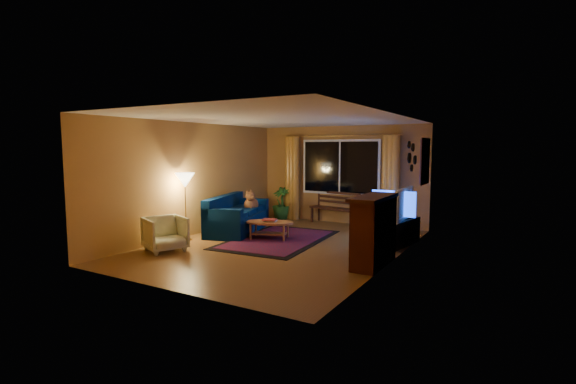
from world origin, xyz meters
The scene contains 22 objects.
floor centered at (0.00, 0.00, -0.01)m, with size 4.50×6.00×0.02m, color brown.
ceiling centered at (0.00, 0.00, 2.51)m, with size 4.50×6.00×0.02m, color white.
wall_back centered at (0.00, 3.01, 1.25)m, with size 4.50×0.02×2.50m, color #B87E3C.
wall_left centered at (-2.26, 0.00, 1.25)m, with size 0.02×6.00×2.50m, color #B87E3C.
wall_right centered at (2.26, 0.00, 1.25)m, with size 0.02×6.00×2.50m, color #B87E3C.
window centered at (0.00, 2.94, 1.45)m, with size 2.00×0.02×1.30m, color black.
curtain_rod centered at (0.00, 2.90, 2.25)m, with size 0.03×0.03×3.20m, color #BF8C3F.
curtain_left centered at (-1.35, 2.88, 1.12)m, with size 0.36×0.36×2.24m, color gold.
curtain_right centered at (1.35, 2.88, 1.12)m, with size 0.36×0.36×2.24m, color gold.
bench centered at (-0.05, 2.75, 0.20)m, with size 1.33×0.39×0.40m, color black.
potted_plant centered at (-1.63, 2.75, 0.44)m, with size 0.50×0.50×0.89m, color #235B1E.
sofa centered at (-1.58, 0.71, 0.42)m, with size 0.88×2.06×0.84m, color #021A47.
dog centered at (-1.53, 1.17, 0.67)m, with size 0.34×0.47×0.51m, color #96552F, non-canonical shape.
armchair centered at (-1.67, -1.44, 0.36)m, with size 0.70×0.65×0.72m, color beige.
floor_lamp centered at (-2.00, -0.55, 0.71)m, with size 0.24×0.24×1.41m, color #BF8C3F.
rug centered at (-0.32, 0.44, 0.01)m, with size 1.78×2.82×0.02m, color maroon.
coffee_table centered at (-0.52, 0.41, 0.19)m, with size 1.05×1.05×0.38m, color #B66A39.
tv_console centered at (2.00, 1.22, 0.26)m, with size 0.41×1.24×0.52m, color black.
television centered at (2.00, 1.22, 0.84)m, with size 1.11×0.15×0.64m, color black.
fireplace centered at (2.05, -0.40, 0.55)m, with size 0.40×1.20×1.10m, color maroon.
mirror_cluster centered at (2.21, 1.30, 1.80)m, with size 0.06×0.60×0.56m, color black, non-canonical shape.
painting centered at (2.22, 2.45, 1.65)m, with size 0.04×0.76×0.96m, color #C8470C.
Camera 1 is at (4.22, -6.96, 1.93)m, focal length 26.00 mm.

